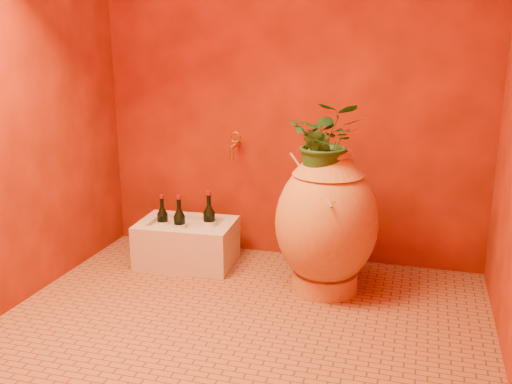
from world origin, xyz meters
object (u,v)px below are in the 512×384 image
(stone_basin, at_px, (187,244))
(wall_tap, at_px, (235,144))
(wine_bottle_b, at_px, (209,223))
(wine_bottle_a, at_px, (163,223))
(amphora, at_px, (326,222))
(wine_bottle_c, at_px, (180,226))

(stone_basin, height_order, wall_tap, wall_tap)
(wine_bottle_b, relative_size, wall_tap, 1.92)
(wine_bottle_a, relative_size, wall_tap, 1.73)
(amphora, bearing_deg, wine_bottle_b, 166.81)
(amphora, bearing_deg, wall_tap, 149.38)
(amphora, xyz_separation_m, wine_bottle_a, (-1.08, 0.13, -0.15))
(wine_bottle_c, height_order, wall_tap, wall_tap)
(amphora, distance_m, wine_bottle_a, 1.10)
(wine_bottle_a, bearing_deg, amphora, -6.80)
(amphora, bearing_deg, stone_basin, 171.52)
(wine_bottle_b, bearing_deg, stone_basin, -161.83)
(wine_bottle_c, bearing_deg, wine_bottle_b, 27.81)
(amphora, height_order, wine_bottle_c, amphora)
(wine_bottle_a, relative_size, wine_bottle_b, 0.90)
(wine_bottle_c, distance_m, wall_tap, 0.64)
(stone_basin, xyz_separation_m, wine_bottle_c, (-0.03, -0.04, 0.13))
(stone_basin, distance_m, wine_bottle_b, 0.20)
(stone_basin, height_order, wine_bottle_a, wine_bottle_a)
(stone_basin, relative_size, wine_bottle_c, 2.01)
(stone_basin, bearing_deg, amphora, -8.48)
(wine_bottle_c, xyz_separation_m, wall_tap, (0.27, 0.31, 0.49))
(wine_bottle_b, bearing_deg, wall_tap, 65.06)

